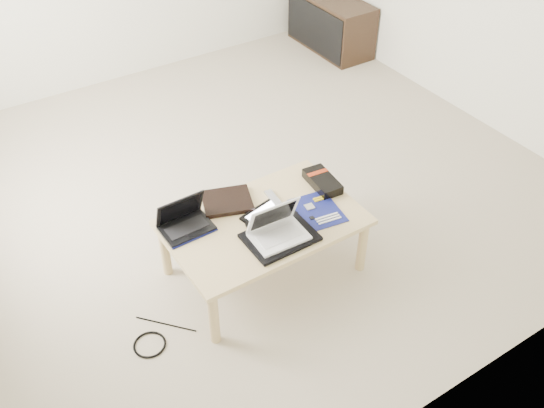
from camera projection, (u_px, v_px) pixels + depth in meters
ground at (253, 181)px, 4.36m from camera, size 4.00×4.00×0.00m
coffee_table at (264, 227)px, 3.46m from camera, size 1.10×0.70×0.40m
media_cabinet at (331, 24)px, 5.88m from camera, size 0.41×0.90×0.50m
book at (227, 201)px, 3.54m from camera, size 0.35×0.32×0.03m
netbook at (185, 222)px, 3.36m from camera, size 0.29×0.21×0.20m
tablet at (269, 216)px, 3.45m from camera, size 0.31×0.26×0.01m
remote at (275, 201)px, 3.55m from camera, size 0.07×0.22×0.02m
neoprene_sleeve at (280, 237)px, 3.31m from camera, size 0.38×0.28×0.02m
white_laptop at (277, 229)px, 3.28m from camera, size 0.31×0.22×0.20m
motherboard at (318, 210)px, 3.49m from camera, size 0.29×0.34×0.01m
gpu_box at (322, 181)px, 3.66m from camera, size 0.16×0.28×0.06m
cable_coil at (254, 224)px, 3.40m from camera, size 0.11×0.11×0.01m
floor_cable_coil at (150, 345)px, 3.25m from camera, size 0.22×0.22×0.01m
floor_cable_trail at (166, 324)px, 3.36m from camera, size 0.24×0.27×0.01m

